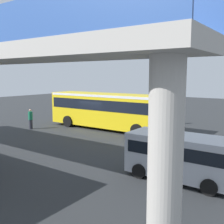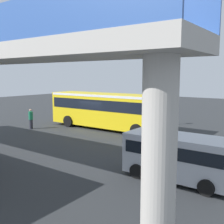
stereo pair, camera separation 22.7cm
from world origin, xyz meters
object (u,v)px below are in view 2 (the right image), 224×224
(pedestrian, at_px, (31,119))
(city_bus, at_px, (108,108))
(parked_van, at_px, (178,154))
(bicycle_green, at_px, (176,146))
(bicycle_black, at_px, (146,149))
(traffic_sign, at_px, (159,106))

(pedestrian, bearing_deg, city_bus, -145.03)
(city_bus, relative_size, parked_van, 2.40)
(parked_van, bearing_deg, bicycle_green, -66.19)
(city_bus, xyz_separation_m, bicycle_green, (-7.77, 3.42, -1.51))
(bicycle_black, relative_size, pedestrian, 0.99)
(parked_van, bearing_deg, city_bus, -38.22)
(bicycle_green, height_order, pedestrian, pedestrian)
(city_bus, distance_m, parked_van, 12.24)
(bicycle_black, distance_m, traffic_sign, 10.09)
(city_bus, relative_size, bicycle_green, 6.52)
(city_bus, distance_m, bicycle_green, 8.63)
(pedestrian, bearing_deg, parked_van, 166.69)
(bicycle_green, bearing_deg, city_bus, -23.77)
(parked_van, bearing_deg, bicycle_black, -40.02)
(city_bus, bearing_deg, bicycle_black, 142.64)
(parked_van, distance_m, traffic_sign, 13.63)
(parked_van, distance_m, bicycle_green, 4.59)
(bicycle_green, height_order, traffic_sign, traffic_sign)
(bicycle_green, xyz_separation_m, pedestrian, (13.42, 0.53, 0.51))
(city_bus, relative_size, pedestrian, 6.44)
(parked_van, bearing_deg, traffic_sign, -60.16)
(bicycle_green, bearing_deg, pedestrian, 2.25)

